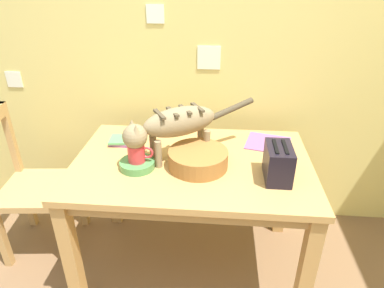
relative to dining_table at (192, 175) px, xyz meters
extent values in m
cube|color=#E4D074|center=(-0.03, 0.60, 0.60)|extent=(4.27, 0.10, 2.50)
cube|color=white|center=(-0.26, 0.54, 0.76)|extent=(0.11, 0.01, 0.11)
cube|color=white|center=(0.06, 0.54, 0.51)|extent=(0.14, 0.01, 0.14)
cube|color=white|center=(-1.24, 0.54, 0.34)|extent=(0.11, 0.01, 0.11)
cube|color=tan|center=(0.00, 0.00, 0.08)|extent=(1.26, 0.82, 0.03)
cube|color=#B1854A|center=(0.00, 0.00, 0.02)|extent=(1.18, 0.74, 0.07)
cube|color=tan|center=(-0.58, -0.36, -0.30)|extent=(0.07, 0.07, 0.71)
cube|color=tan|center=(0.58, -0.36, -0.30)|extent=(0.07, 0.07, 0.71)
cube|color=tan|center=(-0.58, 0.36, -0.30)|extent=(0.07, 0.07, 0.71)
cube|color=tan|center=(0.58, 0.36, -0.30)|extent=(0.07, 0.07, 0.71)
ellipsoid|color=#8A7653|center=(-0.06, 0.03, 0.30)|extent=(0.41, 0.32, 0.15)
cube|color=#4C402D|center=(0.02, 0.08, 0.36)|extent=(0.08, 0.12, 0.01)
cube|color=#4C402D|center=(-0.04, 0.04, 0.36)|extent=(0.08, 0.12, 0.01)
cube|color=#4C402D|center=(-0.10, 0.01, 0.36)|extent=(0.08, 0.12, 0.01)
cube|color=#4C402D|center=(-0.16, -0.03, 0.36)|extent=(0.08, 0.12, 0.01)
cylinder|color=#8A7653|center=(-0.16, -0.07, 0.17)|extent=(0.04, 0.04, 0.15)
cylinder|color=#8A7653|center=(-0.20, -0.01, 0.17)|extent=(0.04, 0.04, 0.15)
cylinder|color=#8A7653|center=(0.07, 0.07, 0.17)|extent=(0.04, 0.04, 0.15)
cylinder|color=#8A7653|center=(0.04, 0.13, 0.17)|extent=(0.04, 0.04, 0.15)
sphere|color=#8A7653|center=(-0.27, -0.09, 0.27)|extent=(0.12, 0.12, 0.12)
cone|color=#8A7653|center=(-0.25, -0.12, 0.33)|extent=(0.04, 0.04, 0.05)
cone|color=#8A7653|center=(-0.29, -0.07, 0.33)|extent=(0.04, 0.04, 0.05)
cylinder|color=#4C402D|center=(0.21, 0.19, 0.32)|extent=(0.24, 0.16, 0.09)
cylinder|color=#4A8C4C|center=(-0.27, -0.09, 0.11)|extent=(0.18, 0.18, 0.04)
cylinder|color=red|center=(-0.27, -0.09, 0.18)|extent=(0.09, 0.09, 0.09)
torus|color=red|center=(-0.22, -0.09, 0.18)|extent=(0.06, 0.01, 0.06)
cube|color=#975596|center=(0.43, 0.24, 0.10)|extent=(0.29, 0.28, 0.01)
cube|color=#9C559D|center=(-0.40, 0.17, 0.10)|extent=(0.18, 0.13, 0.02)
cube|color=#559C5F|center=(-0.41, 0.17, 0.12)|extent=(0.18, 0.14, 0.01)
cylinder|color=#9B6630|center=(0.04, -0.06, 0.14)|extent=(0.30, 0.30, 0.09)
cylinder|color=#462E16|center=(0.04, -0.06, 0.14)|extent=(0.25, 0.25, 0.08)
cube|color=black|center=(0.42, -0.13, 0.18)|extent=(0.12, 0.20, 0.17)
cube|color=black|center=(0.40, -0.13, 0.27)|extent=(0.02, 0.14, 0.01)
cube|color=black|center=(0.45, -0.13, 0.27)|extent=(0.02, 0.14, 0.01)
cube|color=tan|center=(-0.97, 0.09, -0.22)|extent=(0.46, 0.46, 0.04)
cube|color=tan|center=(-1.18, 0.27, 0.04)|extent=(0.04, 0.04, 0.48)
cube|color=tan|center=(-0.80, 0.30, -0.44)|extent=(0.04, 0.04, 0.42)
cube|color=tan|center=(-0.76, -0.08, -0.44)|extent=(0.04, 0.04, 0.42)
cube|color=tan|center=(-1.17, 0.26, -0.44)|extent=(0.04, 0.04, 0.42)
cube|color=tan|center=(-1.14, -0.11, -0.44)|extent=(0.04, 0.04, 0.42)
camera|label=1|loc=(0.13, -1.55, 1.01)|focal=31.72mm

